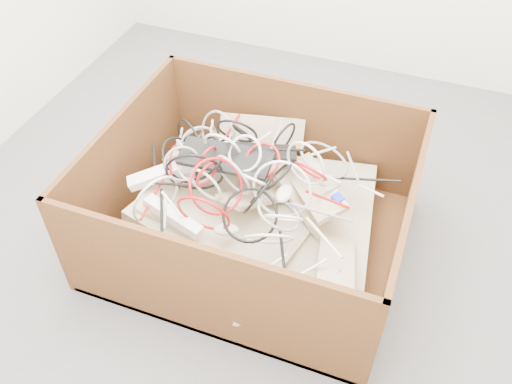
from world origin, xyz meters
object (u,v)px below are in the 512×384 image
(cardboard_box, at_px, (251,220))
(vga_plug, at_px, (338,198))
(power_strip_right, at_px, (173,216))
(power_strip_left, at_px, (164,172))

(cardboard_box, height_order, vga_plug, cardboard_box)
(cardboard_box, distance_m, vga_plug, 0.43)
(power_strip_right, bearing_deg, power_strip_left, 137.68)
(power_strip_left, height_order, power_strip_right, power_strip_left)
(cardboard_box, height_order, power_strip_right, cardboard_box)
(power_strip_left, distance_m, power_strip_right, 0.25)
(cardboard_box, bearing_deg, vga_plug, 7.78)
(cardboard_box, relative_size, vga_plug, 28.87)
(power_strip_right, bearing_deg, cardboard_box, 58.47)
(power_strip_left, distance_m, vga_plug, 0.76)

